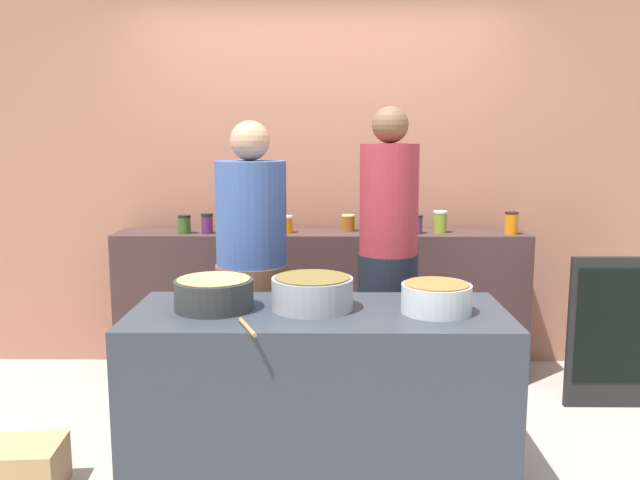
# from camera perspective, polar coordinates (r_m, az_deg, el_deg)

# --- Properties ---
(ground) EXTENTS (12.00, 12.00, 0.00)m
(ground) POSITION_cam_1_polar(r_m,az_deg,el_deg) (3.57, -0.06, -17.79)
(ground) COLOR #A5968C
(storefront_wall) EXTENTS (4.80, 0.12, 3.00)m
(storefront_wall) POSITION_cam_1_polar(r_m,az_deg,el_deg) (4.64, 0.14, 7.66)
(storefront_wall) COLOR #A76953
(storefront_wall) RESTS_ON ground
(display_shelf) EXTENTS (2.70, 0.36, 0.98)m
(display_shelf) POSITION_cam_1_polar(r_m,az_deg,el_deg) (4.43, 0.10, -5.62)
(display_shelf) COLOR #3E2929
(display_shelf) RESTS_ON ground
(prep_table) EXTENTS (1.70, 0.70, 0.83)m
(prep_table) POSITION_cam_1_polar(r_m,az_deg,el_deg) (3.13, -0.13, -13.47)
(prep_table) COLOR #2E343D
(prep_table) RESTS_ON ground
(preserve_jar_0) EXTENTS (0.09, 0.09, 0.12)m
(preserve_jar_0) POSITION_cam_1_polar(r_m,az_deg,el_deg) (4.36, -11.63, 1.34)
(preserve_jar_0) COLOR #30531E
(preserve_jar_0) RESTS_ON display_shelf
(preserve_jar_1) EXTENTS (0.08, 0.08, 0.13)m
(preserve_jar_1) POSITION_cam_1_polar(r_m,az_deg,el_deg) (4.33, -9.72, 1.41)
(preserve_jar_1) COLOR #521F4D
(preserve_jar_1) RESTS_ON display_shelf
(preserve_jar_2) EXTENTS (0.09, 0.09, 0.14)m
(preserve_jar_2) POSITION_cam_1_polar(r_m,az_deg,el_deg) (4.43, -8.20, 1.70)
(preserve_jar_2) COLOR orange
(preserve_jar_2) RESTS_ON display_shelf
(preserve_jar_3) EXTENTS (0.09, 0.09, 0.12)m
(preserve_jar_3) POSITION_cam_1_polar(r_m,az_deg,el_deg) (4.32, -6.06, 1.38)
(preserve_jar_3) COLOR gold
(preserve_jar_3) RESTS_ON display_shelf
(preserve_jar_4) EXTENTS (0.08, 0.08, 0.11)m
(preserve_jar_4) POSITION_cam_1_polar(r_m,az_deg,el_deg) (4.33, -4.34, 1.36)
(preserve_jar_4) COLOR orange
(preserve_jar_4) RESTS_ON display_shelf
(preserve_jar_5) EXTENTS (0.09, 0.09, 0.11)m
(preserve_jar_5) POSITION_cam_1_polar(r_m,az_deg,el_deg) (4.31, -2.94, 1.38)
(preserve_jar_5) COLOR orange
(preserve_jar_5) RESTS_ON display_shelf
(preserve_jar_6) EXTENTS (0.09, 0.09, 0.11)m
(preserve_jar_6) POSITION_cam_1_polar(r_m,az_deg,el_deg) (4.39, 2.45, 1.49)
(preserve_jar_6) COLOR brown
(preserve_jar_6) RESTS_ON display_shelf
(preserve_jar_7) EXTENTS (0.07, 0.07, 0.13)m
(preserve_jar_7) POSITION_cam_1_polar(r_m,az_deg,el_deg) (4.36, 3.92, 1.53)
(preserve_jar_7) COLOR #B53724
(preserve_jar_7) RESTS_ON display_shelf
(preserve_jar_8) EXTENTS (0.09, 0.09, 0.12)m
(preserve_jar_8) POSITION_cam_1_polar(r_m,az_deg,el_deg) (4.32, 8.30, 1.35)
(preserve_jar_8) COLOR #522B59
(preserve_jar_8) RESTS_ON display_shelf
(preserve_jar_9) EXTENTS (0.09, 0.09, 0.14)m
(preserve_jar_9) POSITION_cam_1_polar(r_m,az_deg,el_deg) (4.38, 10.34, 1.56)
(preserve_jar_9) COLOR olive
(preserve_jar_9) RESTS_ON display_shelf
(preserve_jar_10) EXTENTS (0.09, 0.09, 0.14)m
(preserve_jar_10) POSITION_cam_1_polar(r_m,az_deg,el_deg) (4.42, 16.20, 1.42)
(preserve_jar_10) COLOR orange
(preserve_jar_10) RESTS_ON display_shelf
(cooking_pot_left) EXTENTS (0.36, 0.36, 0.14)m
(cooking_pot_left) POSITION_cam_1_polar(r_m,az_deg,el_deg) (3.03, -9.14, -4.64)
(cooking_pot_left) COLOR #2D2D2D
(cooking_pot_left) RESTS_ON prep_table
(cooking_pot_center) EXTENTS (0.37, 0.37, 0.15)m
(cooking_pot_center) POSITION_cam_1_polar(r_m,az_deg,el_deg) (3.00, -0.67, -4.60)
(cooking_pot_center) COLOR gray
(cooking_pot_center) RESTS_ON prep_table
(cooking_pot_right) EXTENTS (0.31, 0.31, 0.13)m
(cooking_pot_right) POSITION_cam_1_polar(r_m,az_deg,el_deg) (2.99, 10.02, -4.96)
(cooking_pot_right) COLOR #B7B7BC
(cooking_pot_right) RESTS_ON prep_table
(wooden_spoon) EXTENTS (0.10, 0.23, 0.02)m
(wooden_spoon) POSITION_cam_1_polar(r_m,az_deg,el_deg) (2.72, -6.29, -7.50)
(wooden_spoon) COLOR #9E703D
(wooden_spoon) RESTS_ON prep_table
(cook_with_tongs) EXTENTS (0.40, 0.40, 1.69)m
(cook_with_tongs) POSITION_cam_1_polar(r_m,az_deg,el_deg) (3.65, -5.86, -4.52)
(cook_with_tongs) COLOR brown
(cook_with_tongs) RESTS_ON ground
(cook_in_cap) EXTENTS (0.33, 0.33, 1.77)m
(cook_in_cap) POSITION_cam_1_polar(r_m,az_deg,el_deg) (3.65, 5.86, -3.74)
(cook_in_cap) COLOR black
(cook_in_cap) RESTS_ON ground
(bread_crate) EXTENTS (0.46, 0.32, 0.23)m
(bread_crate) POSITION_cam_1_polar(r_m,az_deg,el_deg) (3.46, -25.00, -17.48)
(bread_crate) COLOR tan
(bread_crate) RESTS_ON ground
(chalkboard_sign) EXTENTS (0.49, 0.05, 0.91)m
(chalkboard_sign) POSITION_cam_1_polar(r_m,az_deg,el_deg) (4.29, 23.72, -7.30)
(chalkboard_sign) COLOR black
(chalkboard_sign) RESTS_ON ground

